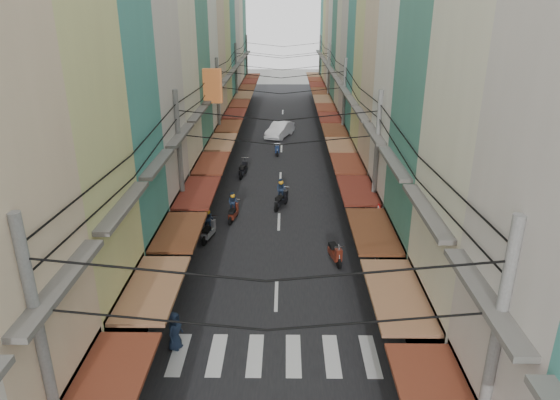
# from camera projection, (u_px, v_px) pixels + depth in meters

# --- Properties ---
(ground) EXTENTS (160.00, 160.00, 0.00)m
(ground) POSITION_uv_depth(u_px,v_px,m) (277.00, 273.00, 23.79)
(ground) COLOR slate
(ground) RESTS_ON ground
(road) EXTENTS (10.00, 80.00, 0.02)m
(road) POSITION_uv_depth(u_px,v_px,m) (281.00, 155.00, 42.40)
(road) COLOR black
(road) RESTS_ON ground
(sidewalk_left) EXTENTS (3.00, 80.00, 0.06)m
(sidewalk_left) POSITION_uv_depth(u_px,v_px,m) (205.00, 154.00, 42.46)
(sidewalk_left) COLOR gray
(sidewalk_left) RESTS_ON ground
(sidewalk_right) EXTENTS (3.00, 80.00, 0.06)m
(sidewalk_right) POSITION_uv_depth(u_px,v_px,m) (358.00, 155.00, 42.32)
(sidewalk_right) COLOR gray
(sidewalk_right) RESTS_ON ground
(crosswalk) EXTENTS (7.55, 2.40, 0.01)m
(crosswalk) POSITION_uv_depth(u_px,v_px,m) (274.00, 355.00, 18.20)
(crosswalk) COLOR silver
(crosswalk) RESTS_ON ground
(building_row_left) EXTENTS (7.80, 67.67, 23.70)m
(building_row_left) POSITION_uv_depth(u_px,v_px,m) (170.00, 37.00, 35.71)
(building_row_left) COLOR silver
(building_row_left) RESTS_ON ground
(building_row_right) EXTENTS (7.80, 68.98, 22.59)m
(building_row_right) POSITION_uv_depth(u_px,v_px,m) (392.00, 42.00, 35.55)
(building_row_right) COLOR teal
(building_row_right) RESTS_ON ground
(utility_poles) EXTENTS (10.20, 66.13, 8.20)m
(utility_poles) POSITION_uv_depth(u_px,v_px,m) (281.00, 85.00, 35.35)
(utility_poles) COLOR slate
(utility_poles) RESTS_ON ground
(white_car) EXTENTS (5.44, 3.62, 1.79)m
(white_car) POSITION_uv_depth(u_px,v_px,m) (280.00, 137.00, 48.13)
(white_car) COLOR white
(white_car) RESTS_ON ground
(bicycle) EXTENTS (1.61, 1.00, 1.04)m
(bicycle) POSITION_uv_depth(u_px,v_px,m) (419.00, 246.00, 26.50)
(bicycle) COLOR black
(bicycle) RESTS_ON ground
(moving_scooters) EXTENTS (7.04, 20.85, 1.91)m
(moving_scooters) POSITION_uv_depth(u_px,v_px,m) (257.00, 201.00, 31.07)
(moving_scooters) COLOR black
(moving_scooters) RESTS_ON ground
(parked_scooters) EXTENTS (13.35, 13.30, 1.01)m
(parked_scooters) POSITION_uv_depth(u_px,v_px,m) (387.00, 313.00, 19.85)
(parked_scooters) COLOR black
(parked_scooters) RESTS_ON ground
(pedestrians) EXTENTS (12.46, 24.10, 2.19)m
(pedestrians) POSITION_uv_depth(u_px,v_px,m) (211.00, 220.00, 27.17)
(pedestrians) COLOR #29212C
(pedestrians) RESTS_ON ground
(market_umbrella) EXTENTS (2.55, 2.55, 2.68)m
(market_umbrella) POSITION_uv_depth(u_px,v_px,m) (464.00, 292.00, 17.85)
(market_umbrella) COLOR #B2B2B7
(market_umbrella) RESTS_ON ground
(traffic_sign) EXTENTS (0.10, 0.70, 3.18)m
(traffic_sign) POSITION_uv_depth(u_px,v_px,m) (378.00, 220.00, 23.81)
(traffic_sign) COLOR slate
(traffic_sign) RESTS_ON ground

